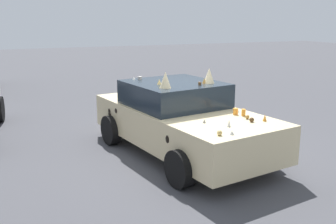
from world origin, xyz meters
TOP-DOWN VIEW (x-y plane):
  - ground_plane at (0.00, 0.00)m, footprint 60.00×60.00m
  - art_car_decorated at (0.05, 0.01)m, footprint 4.56×2.62m

SIDE VIEW (x-z plane):
  - ground_plane at x=0.00m, z-range 0.00..0.00m
  - art_car_decorated at x=0.05m, z-range -0.15..1.58m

